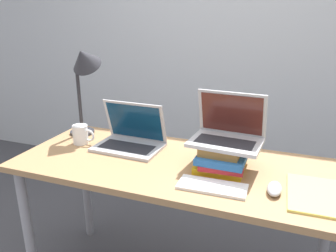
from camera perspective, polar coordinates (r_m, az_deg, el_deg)
name	(u,v)px	position (r m, az deg, el deg)	size (l,w,h in m)	color
wall_back	(236,24)	(2.79, 11.73, 16.97)	(8.00, 0.05, 2.70)	silver
desk	(177,180)	(1.59, 1.58, -9.45)	(1.54, 0.64, 0.76)	#9E754C
laptop_left	(130,138)	(1.73, -6.56, -2.18)	(0.35, 0.25, 0.24)	#B2B2B7
book_stack	(223,157)	(1.50, 9.47, -5.30)	(0.22, 0.28, 0.12)	gold
laptop_on_books	(228,133)	(1.48, 10.33, -1.15)	(0.32, 0.24, 0.23)	#B2B2B7
wireless_keyboard	(212,186)	(1.35, 7.71, -10.38)	(0.28, 0.12, 0.01)	white
mouse	(274,189)	(1.37, 18.05, -10.34)	(0.06, 0.11, 0.03)	#B2B2B7
notepad	(316,195)	(1.41, 24.38, -10.89)	(0.22, 0.30, 0.01)	#EFE066
mug	(81,135)	(1.83, -14.92, -1.44)	(0.13, 0.08, 0.10)	white
desk_lamp	(83,68)	(1.84, -14.51, 9.68)	(0.23, 0.20, 0.53)	#28282D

